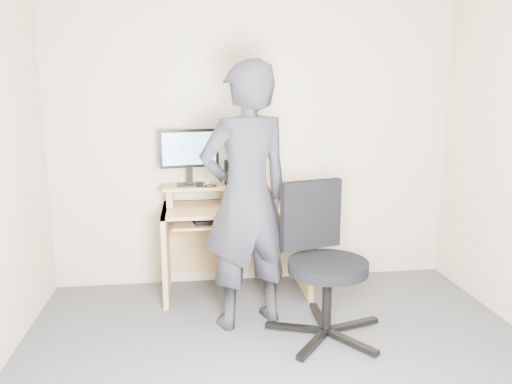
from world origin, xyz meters
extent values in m
cube|color=beige|center=(0.00, 1.75, 1.25)|extent=(3.50, 0.02, 2.50)
cube|color=#D9B369|center=(-0.78, 1.45, 0.38)|extent=(0.04, 0.60, 0.75)
cube|color=#D9B369|center=(0.38, 1.45, 0.38)|extent=(0.04, 0.60, 0.75)
cube|color=#D9B369|center=(-0.20, 1.45, 0.73)|extent=(1.20, 0.60, 0.03)
cube|color=#D9B369|center=(-0.20, 1.37, 0.64)|extent=(1.02, 0.38, 0.02)
cube|color=#D9B369|center=(-0.74, 1.60, 0.82)|extent=(0.05, 0.28, 0.15)
cube|color=#D9B369|center=(0.34, 1.60, 0.82)|extent=(0.05, 0.28, 0.15)
cube|color=#D9B369|center=(-0.20, 1.60, 0.90)|extent=(1.20, 0.30, 0.02)
cube|color=#D9B369|center=(-0.20, 1.74, 0.42)|extent=(1.20, 0.03, 0.65)
cube|color=black|center=(-0.57, 1.59, 0.92)|extent=(0.22, 0.14, 0.01)
cube|color=black|center=(-0.57, 1.61, 0.99)|extent=(0.05, 0.04, 0.14)
cube|color=black|center=(-0.57, 1.59, 1.22)|extent=(0.49, 0.13, 0.32)
cube|color=#93C8FE|center=(-0.57, 1.57, 1.22)|extent=(0.44, 0.09, 0.27)
cube|color=black|center=(-0.25, 1.61, 1.01)|extent=(0.08, 0.13, 0.20)
cylinder|color=silver|center=(-0.08, 1.58, 1.01)|extent=(0.09, 0.09, 0.19)
cube|color=black|center=(0.04, 1.58, 0.92)|extent=(0.09, 0.14, 0.01)
cube|color=black|center=(-0.49, 1.51, 0.93)|extent=(0.06, 0.05, 0.03)
torus|color=silver|center=(-0.49, 1.67, 0.92)|extent=(0.18, 0.18, 0.06)
cube|color=black|center=(-0.32, 1.36, 0.67)|extent=(0.49, 0.26, 0.03)
ellipsoid|color=black|center=(0.03, 1.35, 0.77)|extent=(0.10, 0.07, 0.04)
cube|color=black|center=(0.56, 0.65, 0.04)|extent=(0.42, 0.17, 0.03)
cube|color=black|center=(0.36, 0.80, 0.04)|extent=(0.07, 0.42, 0.03)
cube|color=black|center=(0.14, 0.66, 0.04)|extent=(0.41, 0.19, 0.03)
cube|color=black|center=(0.22, 0.41, 0.04)|extent=(0.30, 0.36, 0.03)
cube|color=black|center=(0.47, 0.40, 0.04)|extent=(0.28, 0.38, 0.03)
cylinder|color=black|center=(0.35, 0.58, 0.27)|extent=(0.07, 0.07, 0.44)
cylinder|color=black|center=(0.35, 0.58, 0.52)|extent=(0.55, 0.55, 0.08)
cube|color=black|center=(0.28, 0.82, 0.82)|extent=(0.46, 0.19, 0.49)
imported|color=black|center=(-0.18, 0.87, 0.95)|extent=(0.80, 0.66, 1.90)
camera|label=1|loc=(-0.55, -2.55, 1.69)|focal=35.00mm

